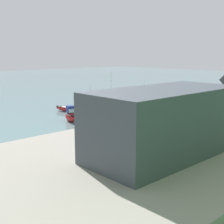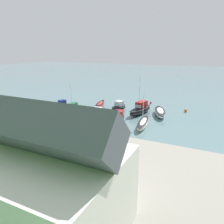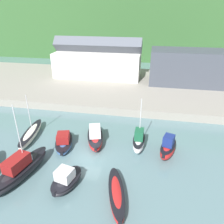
{
  "view_description": "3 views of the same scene",
  "coord_description": "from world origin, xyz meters",
  "px_view_note": "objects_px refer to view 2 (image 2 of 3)",
  "views": [
    {
      "loc": [
        42.74,
        49.84,
        12.76
      ],
      "look_at": [
        2.95,
        6.55,
        1.5
      ],
      "focal_mm": 50.0,
      "sensor_mm": 36.0,
      "label": 1
    },
    {
      "loc": [
        -21.31,
        40.3,
        13.94
      ],
      "look_at": [
        -3.85,
        4.26,
        2.38
      ],
      "focal_mm": 35.0,
      "sensor_mm": 36.0,
      "label": 2
    },
    {
      "loc": [
        6.89,
        -21.58,
        17.3
      ],
      "look_at": [
        0.86,
        10.78,
        1.41
      ],
      "focal_mm": 35.0,
      "sensor_mm": 36.0,
      "label": 3
    }
  ],
  "objects_px": {
    "moored_boat_8": "(100,105)",
    "mooring_buoy_0": "(151,103)",
    "moored_boat_0": "(143,123)",
    "mooring_buoy_1": "(186,110)",
    "moored_boat_1": "(119,117)",
    "moored_boat_2": "(97,116)",
    "moored_boat_4": "(62,108)",
    "moored_boat_5": "(160,112)",
    "moored_boat_7": "(119,107)",
    "moored_boat_6": "(140,109)",
    "moored_boat_3": "(73,111)"
  },
  "relations": [
    {
      "from": "moored_boat_1",
      "to": "moored_boat_7",
      "type": "height_order",
      "value": "moored_boat_7"
    },
    {
      "from": "moored_boat_1",
      "to": "mooring_buoy_0",
      "type": "relative_size",
      "value": 11.43
    },
    {
      "from": "moored_boat_8",
      "to": "mooring_buoy_0",
      "type": "relative_size",
      "value": 13.43
    },
    {
      "from": "moored_boat_6",
      "to": "mooring_buoy_0",
      "type": "height_order",
      "value": "moored_boat_6"
    },
    {
      "from": "moored_boat_2",
      "to": "moored_boat_5",
      "type": "relative_size",
      "value": 0.85
    },
    {
      "from": "mooring_buoy_0",
      "to": "moored_boat_8",
      "type": "bearing_deg",
      "value": 41.03
    },
    {
      "from": "moored_boat_2",
      "to": "moored_boat_3",
      "type": "relative_size",
      "value": 1.0
    },
    {
      "from": "moored_boat_0",
      "to": "moored_boat_8",
      "type": "relative_size",
      "value": 1.14
    },
    {
      "from": "moored_boat_0",
      "to": "mooring_buoy_1",
      "type": "xyz_separation_m",
      "value": [
        -5.81,
        -13.73,
        -0.28
      ]
    },
    {
      "from": "moored_boat_4",
      "to": "moored_boat_6",
      "type": "height_order",
      "value": "moored_boat_6"
    },
    {
      "from": "moored_boat_6",
      "to": "mooring_buoy_0",
      "type": "xyz_separation_m",
      "value": [
        0.59,
        -10.32,
        -0.77
      ]
    },
    {
      "from": "moored_boat_5",
      "to": "moored_boat_6",
      "type": "distance_m",
      "value": 4.29
    },
    {
      "from": "moored_boat_2",
      "to": "mooring_buoy_1",
      "type": "height_order",
      "value": "moored_boat_2"
    },
    {
      "from": "moored_boat_8",
      "to": "moored_boat_4",
      "type": "bearing_deg",
      "value": 42.49
    },
    {
      "from": "moored_boat_1",
      "to": "moored_boat_2",
      "type": "relative_size",
      "value": 0.86
    },
    {
      "from": "moored_boat_6",
      "to": "moored_boat_7",
      "type": "distance_m",
      "value": 5.53
    },
    {
      "from": "moored_boat_1",
      "to": "moored_boat_7",
      "type": "distance_m",
      "value": 7.65
    },
    {
      "from": "moored_boat_8",
      "to": "mooring_buoy_0",
      "type": "height_order",
      "value": "moored_boat_8"
    },
    {
      "from": "mooring_buoy_0",
      "to": "mooring_buoy_1",
      "type": "bearing_deg",
      "value": 156.0
    },
    {
      "from": "moored_boat_6",
      "to": "mooring_buoy_0",
      "type": "distance_m",
      "value": 10.37
    },
    {
      "from": "moored_boat_6",
      "to": "mooring_buoy_1",
      "type": "distance_m",
      "value": 10.83
    },
    {
      "from": "moored_boat_4",
      "to": "moored_boat_5",
      "type": "height_order",
      "value": "moored_boat_4"
    },
    {
      "from": "moored_boat_1",
      "to": "mooring_buoy_0",
      "type": "height_order",
      "value": "moored_boat_1"
    },
    {
      "from": "moored_boat_4",
      "to": "mooring_buoy_0",
      "type": "height_order",
      "value": "moored_boat_4"
    },
    {
      "from": "moored_boat_6",
      "to": "moored_boat_8",
      "type": "height_order",
      "value": "moored_boat_6"
    },
    {
      "from": "moored_boat_3",
      "to": "moored_boat_7",
      "type": "height_order",
      "value": "moored_boat_3"
    },
    {
      "from": "moored_boat_4",
      "to": "moored_boat_1",
      "type": "bearing_deg",
      "value": -160.18
    },
    {
      "from": "moored_boat_6",
      "to": "moored_boat_8",
      "type": "distance_m",
      "value": 11.09
    },
    {
      "from": "moored_boat_1",
      "to": "mooring_buoy_1",
      "type": "xyz_separation_m",
      "value": [
        -11.35,
        -12.62,
        -0.37
      ]
    },
    {
      "from": "moored_boat_8",
      "to": "moored_boat_0",
      "type": "bearing_deg",
      "value": 132.84
    },
    {
      "from": "moored_boat_5",
      "to": "moored_boat_7",
      "type": "height_order",
      "value": "moored_boat_7"
    },
    {
      "from": "moored_boat_1",
      "to": "moored_boat_8",
      "type": "bearing_deg",
      "value": -57.56
    },
    {
      "from": "moored_boat_0",
      "to": "moored_boat_1",
      "type": "bearing_deg",
      "value": -19.63
    },
    {
      "from": "moored_boat_6",
      "to": "moored_boat_8",
      "type": "xyz_separation_m",
      "value": [
        11.01,
        -1.25,
        -0.42
      ]
    },
    {
      "from": "moored_boat_3",
      "to": "moored_boat_4",
      "type": "relative_size",
      "value": 1.53
    },
    {
      "from": "moored_boat_8",
      "to": "mooring_buoy_1",
      "type": "distance_m",
      "value": 20.52
    },
    {
      "from": "moored_boat_6",
      "to": "moored_boat_7",
      "type": "relative_size",
      "value": 1.75
    },
    {
      "from": "moored_boat_3",
      "to": "moored_boat_0",
      "type": "bearing_deg",
      "value": -177.29
    },
    {
      "from": "moored_boat_2",
      "to": "moored_boat_1",
      "type": "bearing_deg",
      "value": -171.44
    },
    {
      "from": "moored_boat_5",
      "to": "moored_boat_7",
      "type": "xyz_separation_m",
      "value": [
        9.68,
        0.45,
        0.16
      ]
    },
    {
      "from": "moored_boat_3",
      "to": "moored_boat_8",
      "type": "relative_size",
      "value": 0.99
    },
    {
      "from": "moored_boat_4",
      "to": "moored_boat_8",
      "type": "xyz_separation_m",
      "value": [
        -5.27,
        -8.26,
        -0.49
      ]
    },
    {
      "from": "moored_boat_3",
      "to": "moored_boat_6",
      "type": "distance_m",
      "value": 14.84
    },
    {
      "from": "moored_boat_3",
      "to": "moored_boat_7",
      "type": "relative_size",
      "value": 1.43
    },
    {
      "from": "moored_boat_3",
      "to": "moored_boat_5",
      "type": "distance_m",
      "value": 18.91
    },
    {
      "from": "moored_boat_3",
      "to": "moored_boat_8",
      "type": "height_order",
      "value": "moored_boat_3"
    },
    {
      "from": "moored_boat_8",
      "to": "mooring_buoy_0",
      "type": "distance_m",
      "value": 13.82
    },
    {
      "from": "moored_boat_1",
      "to": "moored_boat_2",
      "type": "height_order",
      "value": "moored_boat_2"
    },
    {
      "from": "moored_boat_5",
      "to": "mooring_buoy_1",
      "type": "distance_m",
      "value": 7.04
    },
    {
      "from": "moored_boat_2",
      "to": "moored_boat_7",
      "type": "xyz_separation_m",
      "value": [
        -0.87,
        -8.78,
        -0.11
      ]
    }
  ]
}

